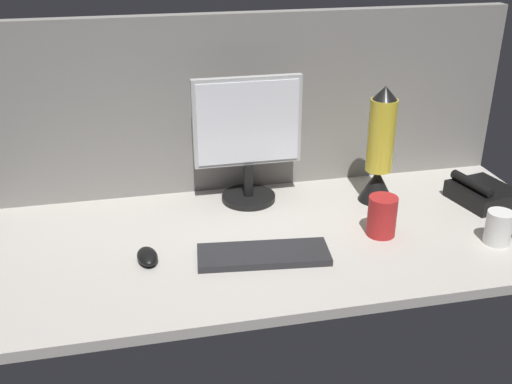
% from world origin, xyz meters
% --- Properties ---
extents(ground_plane, '(1.80, 0.80, 0.03)m').
position_xyz_m(ground_plane, '(0.00, 0.00, -0.01)').
color(ground_plane, beige).
extents(cubicle_wall_back, '(1.80, 0.05, 0.59)m').
position_xyz_m(cubicle_wall_back, '(0.00, 0.38, 0.30)').
color(cubicle_wall_back, gray).
rests_on(cubicle_wall_back, ground_plane).
extents(monitor, '(0.35, 0.18, 0.42)m').
position_xyz_m(monitor, '(-0.03, 0.25, 0.23)').
color(monitor, black).
rests_on(monitor, ground_plane).
extents(keyboard, '(0.38, 0.17, 0.02)m').
position_xyz_m(keyboard, '(-0.06, -0.13, 0.01)').
color(keyboard, '#262628').
rests_on(keyboard, ground_plane).
extents(mouse, '(0.07, 0.10, 0.03)m').
position_xyz_m(mouse, '(-0.38, -0.08, 0.02)').
color(mouse, black).
rests_on(mouse, ground_plane).
extents(mug_red_plastic, '(0.09, 0.09, 0.12)m').
position_xyz_m(mug_red_plastic, '(0.31, -0.07, 0.06)').
color(mug_red_plastic, red).
rests_on(mug_red_plastic, ground_plane).
extents(mug_ceramic_white, '(0.11, 0.08, 0.10)m').
position_xyz_m(mug_ceramic_white, '(0.63, -0.19, 0.05)').
color(mug_ceramic_white, white).
rests_on(mug_ceramic_white, ground_plane).
extents(lava_lamp, '(0.12, 0.12, 0.39)m').
position_xyz_m(lava_lamp, '(0.39, 0.16, 0.16)').
color(lava_lamp, black).
rests_on(lava_lamp, ground_plane).
extents(desk_phone, '(0.21, 0.22, 0.09)m').
position_xyz_m(desk_phone, '(0.73, 0.06, 0.03)').
color(desk_phone, black).
rests_on(desk_phone, ground_plane).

